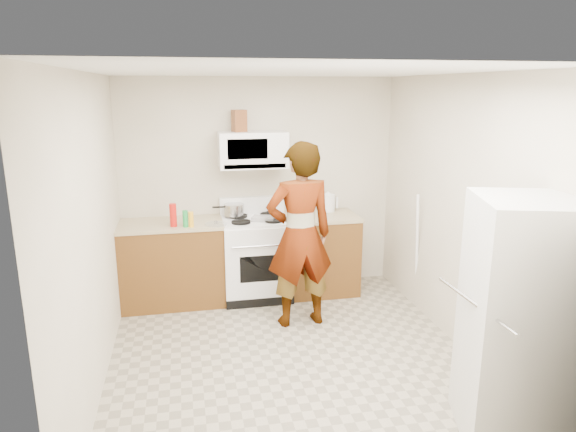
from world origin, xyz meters
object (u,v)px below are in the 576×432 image
object	(u,v)px
gas_range	(256,256)
fridge	(522,323)
kettle	(328,203)
saucepan	(234,210)
microwave	(253,150)
person	(300,235)

from	to	relation	value
gas_range	fridge	distance (m)	3.16
kettle	saucepan	world-z (taller)	kettle
fridge	saucepan	xyz separation A→B (m)	(-1.62, 2.95, 0.17)
fridge	saucepan	distance (m)	3.37
kettle	saucepan	size ratio (longest dim) A/B	0.89
gas_range	fridge	xyz separation A→B (m)	(1.40, -2.81, 0.36)
microwave	saucepan	bearing A→B (deg)	177.30
microwave	person	distance (m)	1.24
microwave	person	xyz separation A→B (m)	(0.33, -0.92, -0.76)
microwave	saucepan	size ratio (longest dim) A/B	3.37
gas_range	microwave	world-z (taller)	microwave
microwave	person	bearing A→B (deg)	-70.02
gas_range	microwave	distance (m)	1.22
fridge	kettle	xyz separation A→B (m)	(-0.50, 3.00, 0.19)
microwave	kettle	xyz separation A→B (m)	(0.90, 0.06, -0.66)
fridge	gas_range	bearing A→B (deg)	133.19
kettle	saucepan	xyz separation A→B (m)	(-1.13, -0.05, -0.02)
gas_range	saucepan	world-z (taller)	gas_range
kettle	microwave	bearing A→B (deg)	-170.03
microwave	fridge	xyz separation A→B (m)	(1.40, -2.94, -0.85)
kettle	person	bearing A→B (deg)	-113.81
gas_range	microwave	xyz separation A→B (m)	(0.00, 0.13, 1.21)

